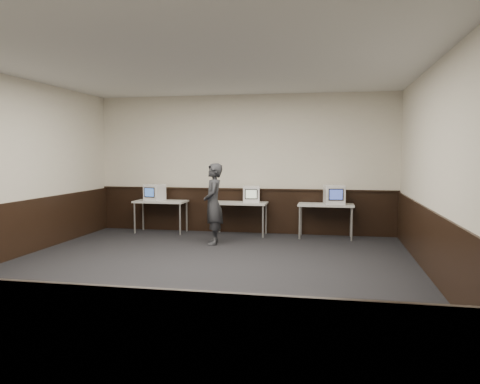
% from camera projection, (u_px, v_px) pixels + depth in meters
% --- Properties ---
extents(floor, '(8.00, 8.00, 0.00)m').
position_uv_depth(floor, '(196.00, 275.00, 7.10)').
color(floor, black).
rests_on(floor, ground).
extents(ceiling, '(8.00, 8.00, 0.00)m').
position_uv_depth(ceiling, '(194.00, 61.00, 6.83)').
color(ceiling, white).
rests_on(ceiling, back_wall).
extents(back_wall, '(7.00, 0.00, 7.00)m').
position_uv_depth(back_wall, '(244.00, 164.00, 10.88)').
color(back_wall, silver).
rests_on(back_wall, ground).
extents(front_wall, '(7.00, 0.00, 7.00)m').
position_uv_depth(front_wall, '(21.00, 192.00, 3.05)').
color(front_wall, silver).
rests_on(front_wall, ground).
extents(right_wall, '(0.00, 8.00, 8.00)m').
position_uv_depth(right_wall, '(444.00, 172.00, 6.30)').
color(right_wall, silver).
rests_on(right_wall, ground).
extents(wainscot_back, '(6.98, 0.04, 1.00)m').
position_uv_depth(wainscot_back, '(244.00, 211.00, 10.95)').
color(wainscot_back, black).
rests_on(wainscot_back, back_wall).
extents(wainscot_front, '(6.98, 0.04, 1.00)m').
position_uv_depth(wainscot_front, '(29.00, 353.00, 3.16)').
color(wainscot_front, black).
rests_on(wainscot_front, front_wall).
extents(wainscot_right, '(0.04, 7.98, 1.00)m').
position_uv_depth(wainscot_right, '(440.00, 252.00, 6.40)').
color(wainscot_right, black).
rests_on(wainscot_right, right_wall).
extents(wainscot_rail, '(6.98, 0.06, 0.04)m').
position_uv_depth(wainscot_rail, '(243.00, 189.00, 10.89)').
color(wainscot_rail, black).
rests_on(wainscot_rail, wainscot_back).
extents(desk_left, '(1.20, 0.60, 0.75)m').
position_uv_depth(desk_left, '(161.00, 204.00, 10.92)').
color(desk_left, beige).
rests_on(desk_left, ground).
extents(desk_center, '(1.20, 0.60, 0.75)m').
position_uv_depth(desk_center, '(240.00, 205.00, 10.56)').
color(desk_center, beige).
rests_on(desk_center, ground).
extents(desk_right, '(1.20, 0.60, 0.75)m').
position_uv_depth(desk_right, '(326.00, 207.00, 10.20)').
color(desk_right, beige).
rests_on(desk_right, ground).
extents(emac_left, '(0.47, 0.48, 0.38)m').
position_uv_depth(emac_left, '(155.00, 193.00, 10.89)').
color(emac_left, white).
rests_on(emac_left, desk_left).
extents(emac_center, '(0.42, 0.44, 0.37)m').
position_uv_depth(emac_center, '(252.00, 194.00, 10.52)').
color(emac_center, white).
rests_on(emac_center, desk_center).
extents(emac_right, '(0.49, 0.50, 0.42)m').
position_uv_depth(emac_right, '(334.00, 195.00, 10.11)').
color(emac_right, white).
rests_on(emac_right, desk_right).
extents(person, '(0.52, 0.68, 1.65)m').
position_uv_depth(person, '(213.00, 204.00, 9.50)').
color(person, '#28292D').
rests_on(person, ground).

